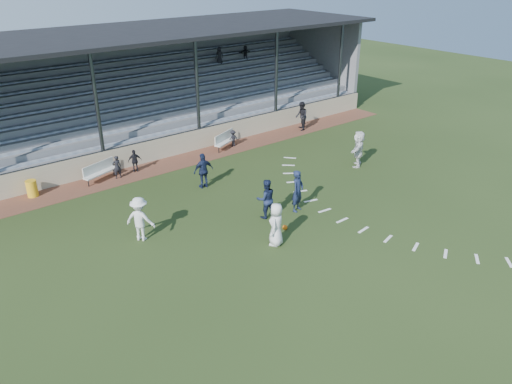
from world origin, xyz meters
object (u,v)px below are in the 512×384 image
bench_right (225,139)px  player_navy_lead (298,191)px  player_white_lead (276,224)px  official (301,116)px  trash_bin (32,188)px  football (285,227)px  bench_left (99,170)px

bench_right → player_navy_lead: player_navy_lead is taller
player_white_lead → official: (10.84, 10.01, 0.06)m
player_white_lead → player_navy_lead: bearing=175.3°
trash_bin → official: 17.12m
football → player_navy_lead: (1.62, 0.99, 0.87)m
bench_right → trash_bin: size_ratio=2.46×
bench_left → bench_right: size_ratio=1.01×
player_white_lead → football: bearing=175.0°
bench_left → football: bearing=-87.4°
trash_bin → official: (17.10, -0.64, 0.53)m
bench_left → bench_right: 7.82m
bench_right → trash_bin: bearing=155.2°
bench_right → player_navy_lead: (-2.20, -8.72, 0.39)m
football → player_navy_lead: player_navy_lead is taller
bench_left → player_navy_lead: bearing=-77.1°
trash_bin → official: bearing=-2.2°
bench_right → official: size_ratio=1.06×
player_navy_lead → bench_left: bearing=101.8°
bench_right → official: bearing=-26.6°
player_white_lead → official: bearing=-173.3°
trash_bin → bench_left: bearing=-3.2°
bench_left → football: (4.00, -9.83, -0.48)m
trash_bin → player_white_lead: (6.26, -10.65, 0.48)m
player_navy_lead → official: bearing=25.1°
bench_left → football: 10.62m
bench_left → football: size_ratio=9.29×
bench_left → trash_bin: (-3.32, 0.19, -0.16)m
official → player_white_lead: bearing=-15.2°
player_white_lead → official: size_ratio=0.96×
trash_bin → bench_right: bearing=-1.5°
player_navy_lead → official: 11.69m
trash_bin → official: official is taller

